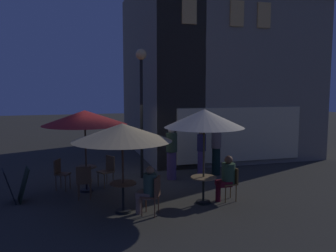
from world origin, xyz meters
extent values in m
plane|color=#35332B|center=(0.00, 0.00, 0.00)|extent=(60.00, 60.00, 0.00)
cube|color=gray|center=(5.31, 2.26, 3.87)|extent=(7.44, 1.88, 7.73)
cube|color=gray|center=(2.53, 5.19, 3.87)|extent=(1.88, 7.74, 7.73)
cube|color=#EEB65D|center=(2.79, 1.29, 5.82)|extent=(0.55, 0.06, 0.95)
cube|color=#EEB65D|center=(4.67, 1.29, 5.82)|extent=(0.55, 0.06, 0.95)
cube|color=#EEB65D|center=(5.81, 1.29, 5.82)|extent=(0.55, 0.06, 0.95)
cube|color=beige|center=(4.94, 1.28, 1.25)|extent=(5.21, 0.08, 2.10)
cylinder|color=black|center=(0.86, 0.56, 2.02)|extent=(0.10, 0.10, 4.05)
sphere|color=#FEC872|center=(0.86, 0.56, 4.16)|extent=(0.36, 0.36, 0.36)
cube|color=black|center=(-2.73, -1.01, 0.47)|extent=(0.40, 0.60, 0.91)
cube|color=black|center=(-3.08, -1.09, 0.47)|extent=(0.40, 0.60, 0.91)
cylinder|color=black|center=(-0.26, -2.57, 0.01)|extent=(0.40, 0.40, 0.03)
cylinder|color=black|center=(-0.26, -2.57, 0.36)|extent=(0.06, 0.06, 0.72)
cylinder|color=#53351F|center=(-0.26, -2.57, 0.73)|extent=(0.65, 0.65, 0.03)
cylinder|color=black|center=(-1.04, -0.52, 0.01)|extent=(0.40, 0.40, 0.03)
cylinder|color=black|center=(-1.04, -0.52, 0.36)|extent=(0.06, 0.06, 0.72)
cylinder|color=brown|center=(-1.04, -0.52, 0.74)|extent=(0.60, 0.60, 0.03)
cylinder|color=black|center=(1.90, -2.47, 0.01)|extent=(0.40, 0.40, 0.03)
cylinder|color=black|center=(1.90, -2.47, 0.34)|extent=(0.06, 0.06, 0.69)
cylinder|color=olive|center=(1.90, -2.47, 0.70)|extent=(0.68, 0.68, 0.03)
cylinder|color=black|center=(-0.26, -2.57, 0.03)|extent=(0.36, 0.36, 0.06)
cylinder|color=#4A311F|center=(-0.26, -2.57, 1.08)|extent=(0.05, 0.05, 2.17)
cone|color=tan|center=(-0.26, -2.57, 2.00)|extent=(2.43, 2.43, 0.43)
cylinder|color=black|center=(-1.04, -0.52, 0.03)|extent=(0.36, 0.36, 0.06)
cylinder|color=#4D3825|center=(-1.04, -0.52, 1.18)|extent=(0.05, 0.05, 2.37)
cone|color=#A51E1D|center=(-1.04, -0.52, 2.20)|extent=(2.46, 2.46, 0.43)
cylinder|color=black|center=(1.90, -2.47, 0.03)|extent=(0.36, 0.36, 0.06)
cylinder|color=#453E25|center=(1.90, -2.47, 1.23)|extent=(0.05, 0.05, 2.47)
cone|color=beige|center=(1.90, -2.47, 2.28)|extent=(2.10, 2.10, 0.48)
cylinder|color=brown|center=(0.12, -2.99, 0.23)|extent=(0.03, 0.03, 0.46)
cylinder|color=brown|center=(0.28, -2.71, 0.23)|extent=(0.03, 0.03, 0.46)
cylinder|color=brown|center=(0.40, -3.15, 0.23)|extent=(0.03, 0.03, 0.46)
cylinder|color=brown|center=(0.56, -2.88, 0.23)|extent=(0.03, 0.03, 0.46)
cube|color=brown|center=(0.34, -2.93, 0.47)|extent=(0.55, 0.55, 0.04)
cube|color=brown|center=(0.49, -3.02, 0.72)|extent=(0.24, 0.37, 0.46)
cylinder|color=brown|center=(-0.50, -0.40, 0.23)|extent=(0.03, 0.03, 0.45)
cylinder|color=brown|center=(-0.67, -0.11, 0.23)|extent=(0.03, 0.03, 0.45)
cylinder|color=brown|center=(-0.22, -0.23, 0.23)|extent=(0.03, 0.03, 0.45)
cylinder|color=brown|center=(-0.38, 0.06, 0.23)|extent=(0.03, 0.03, 0.45)
cube|color=brown|center=(-0.44, -0.17, 0.47)|extent=(0.57, 0.57, 0.04)
cube|color=brown|center=(-0.28, -0.08, 0.72)|extent=(0.24, 0.38, 0.46)
cylinder|color=brown|center=(-1.51, -0.11, 0.24)|extent=(0.03, 0.03, 0.47)
cylinder|color=brown|center=(-1.65, -0.39, 0.24)|extent=(0.03, 0.03, 0.47)
cylinder|color=brown|center=(-1.79, 0.02, 0.24)|extent=(0.03, 0.03, 0.47)
cylinder|color=brown|center=(-1.92, -0.25, 0.24)|extent=(0.03, 0.03, 0.47)
cube|color=brown|center=(-1.72, -0.18, 0.49)|extent=(0.51, 0.51, 0.04)
cube|color=brown|center=(-1.87, -0.11, 0.72)|extent=(0.20, 0.36, 0.42)
cylinder|color=brown|center=(-1.27, -1.05, 0.23)|extent=(0.03, 0.03, 0.46)
cylinder|color=brown|center=(-0.95, -1.09, 0.23)|extent=(0.03, 0.03, 0.46)
cylinder|color=brown|center=(-1.31, -1.37, 0.23)|extent=(0.03, 0.03, 0.46)
cylinder|color=brown|center=(-0.99, -1.41, 0.23)|extent=(0.03, 0.03, 0.46)
cube|color=brown|center=(-1.13, -1.23, 0.48)|extent=(0.45, 0.45, 0.04)
cube|color=brown|center=(-1.15, -1.41, 0.72)|extent=(0.40, 0.09, 0.45)
cylinder|color=brown|center=(2.48, -2.61, 0.23)|extent=(0.03, 0.03, 0.46)
cylinder|color=brown|center=(2.47, -2.29, 0.23)|extent=(0.03, 0.03, 0.46)
cylinder|color=brown|center=(2.80, -2.60, 0.23)|extent=(0.03, 0.03, 0.46)
cylinder|color=brown|center=(2.79, -2.28, 0.23)|extent=(0.03, 0.03, 0.46)
cube|color=brown|center=(2.64, -2.45, 0.47)|extent=(0.41, 0.41, 0.04)
cube|color=brown|center=(2.82, -2.44, 0.70)|extent=(0.05, 0.40, 0.41)
cube|color=#806355|center=(0.22, -2.86, 0.49)|extent=(0.48, 0.47, 0.14)
cylinder|color=#806355|center=(0.08, -2.78, 0.24)|extent=(0.14, 0.14, 0.49)
cylinder|color=#2E473B|center=(0.34, -2.93, 0.76)|extent=(0.33, 0.33, 0.53)
sphere|color=#956B48|center=(0.34, -2.93, 1.11)|extent=(0.19, 0.19, 0.19)
cube|color=#560F19|center=(2.50, -2.45, 0.49)|extent=(0.37, 0.38, 0.14)
cylinder|color=#560F19|center=(2.34, -2.46, 0.24)|extent=(0.14, 0.14, 0.49)
cylinder|color=#2F4C31|center=(2.64, -2.45, 0.76)|extent=(0.37, 0.37, 0.54)
sphere|color=brown|center=(2.64, -2.45, 1.13)|extent=(0.22, 0.22, 0.22)
cylinder|color=#533D5F|center=(1.78, 0.11, 0.47)|extent=(0.32, 0.32, 0.94)
cylinder|color=#324429|center=(1.78, 0.11, 1.25)|extent=(0.38, 0.38, 0.63)
sphere|color=beige|center=(1.78, 0.11, 1.66)|extent=(0.22, 0.22, 0.22)
cylinder|color=#533E6D|center=(2.87, 0.16, 0.45)|extent=(0.26, 0.26, 0.90)
cylinder|color=#2C2746|center=(2.87, 0.16, 1.19)|extent=(0.30, 0.30, 0.58)
sphere|color=#976A4D|center=(2.87, 0.16, 1.57)|extent=(0.19, 0.19, 0.19)
cylinder|color=black|center=(3.47, 0.28, 0.48)|extent=(0.29, 0.29, 0.96)
cylinder|color=#7A6759|center=(3.47, 0.28, 1.30)|extent=(0.34, 0.34, 0.68)
sphere|color=brown|center=(3.47, 0.28, 1.73)|extent=(0.22, 0.22, 0.22)
camera|label=1|loc=(-1.52, -11.00, 3.10)|focal=37.67mm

